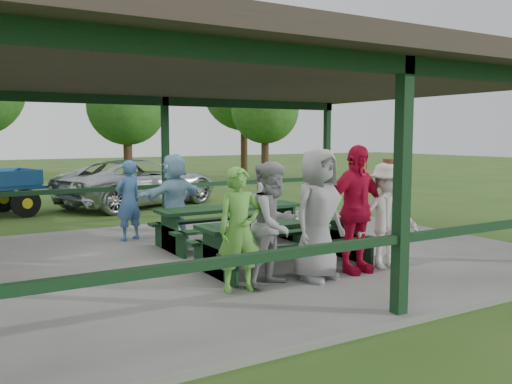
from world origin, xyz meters
TOP-DOWN VIEW (x-y plane):
  - ground at (0.00, 0.00)m, footprint 90.00×90.00m
  - concrete_slab at (0.00, 0.00)m, footprint 10.00×8.00m
  - pavilion_structure at (0.00, 0.00)m, footprint 10.60×8.60m
  - picnic_table_near at (0.08, -1.20)m, footprint 2.85×1.39m
  - picnic_table_far at (0.16, 0.80)m, footprint 2.85×1.39m
  - table_setting at (0.09, -1.15)m, footprint 2.25×0.45m
  - contestant_green at (-1.19, -2.03)m, footprint 0.67×0.48m
  - contestant_grey_left at (-0.64, -2.04)m, footprint 1.02×0.91m
  - contestant_grey_mid at (0.08, -2.08)m, footprint 1.07×0.83m
  - contestant_red at (0.82, -2.04)m, footprint 1.17×0.53m
  - contestant_white_fedora at (1.44, -2.09)m, footprint 1.18×0.81m
  - spectator_lblue at (-0.60, 1.78)m, footprint 1.70×1.08m
  - spectator_blue at (-1.39, 2.25)m, footprint 0.68×0.56m
  - spectator_grey at (1.30, 1.61)m, footprint 0.74×0.58m
  - pickup_truck at (0.79, 8.09)m, footprint 5.78×4.14m
  - tree_mid at (2.09, 13.53)m, footprint 3.21×3.21m
  - tree_right at (8.85, 13.79)m, footprint 3.21×3.21m
  - tree_far_right at (9.37, 16.79)m, footprint 4.35×4.35m

SIDE VIEW (x-z plane):
  - ground at x=0.00m, z-range 0.00..0.00m
  - concrete_slab at x=0.00m, z-range 0.00..0.10m
  - picnic_table_near at x=0.08m, z-range 0.21..0.96m
  - picnic_table_far at x=0.16m, z-range 0.21..0.96m
  - pickup_truck at x=0.79m, z-range 0.00..1.46m
  - spectator_grey at x=1.30m, z-range 0.10..1.61m
  - table_setting at x=0.09m, z-range 0.83..0.93m
  - spectator_blue at x=-1.39m, z-range 0.10..1.71m
  - contestant_green at x=-1.19m, z-range 0.10..1.79m
  - contestant_white_fedora at x=1.44m, z-range 0.08..1.82m
  - contestant_grey_left at x=-0.64m, z-range 0.10..1.85m
  - spectator_lblue at x=-0.60m, z-range 0.10..1.85m
  - contestant_grey_mid at x=0.08m, z-range 0.10..2.03m
  - contestant_red at x=0.82m, z-range 0.10..2.07m
  - pavilion_structure at x=0.00m, z-range 1.55..4.79m
  - tree_mid at x=2.09m, z-range 0.88..5.89m
  - tree_right at x=8.85m, z-range 0.88..5.90m
  - tree_far_right at x=9.37m, z-range 1.21..8.00m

